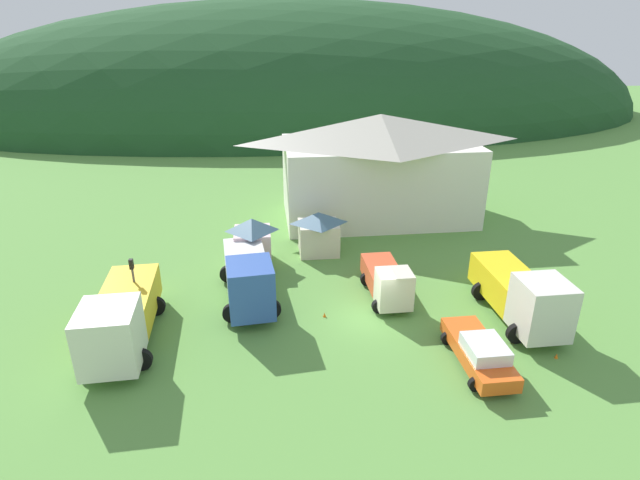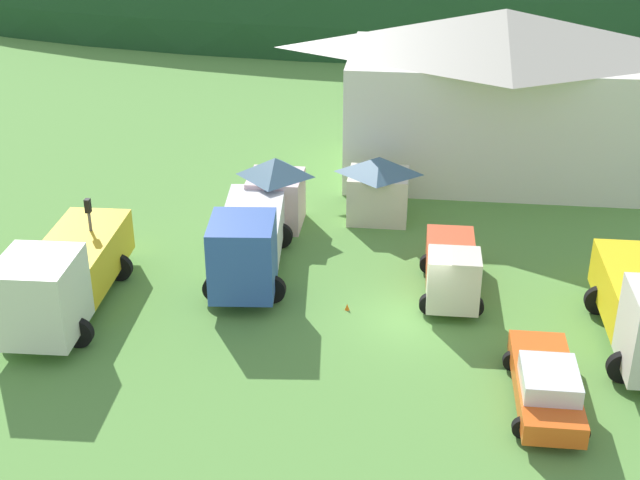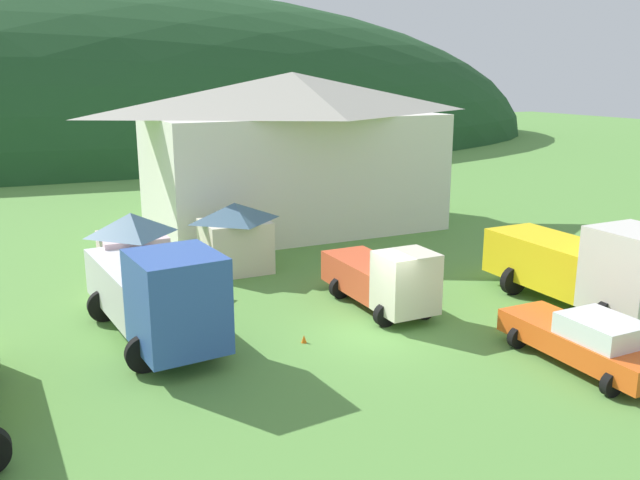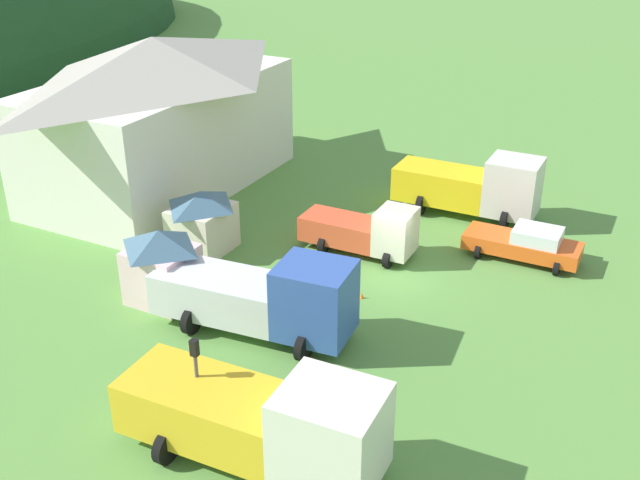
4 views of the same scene
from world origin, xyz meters
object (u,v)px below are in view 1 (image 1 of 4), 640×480
(depot_building, at_px, (379,166))
(heavy_rig_striped, at_px, (120,317))
(box_truck_blue, at_px, (248,277))
(traffic_cone_near_pickup, at_px, (556,358))
(service_pickup_orange, at_px, (480,352))
(light_truck_cream, at_px, (387,281))
(flatbed_truck_yellow, at_px, (522,294))
(play_shed_cream, at_px, (319,232))
(traffic_light_west, at_px, (134,282))
(traffic_cone_mid_row, at_px, (324,317))
(play_shed_pink, at_px, (253,241))

(depot_building, xyz_separation_m, heavy_rig_striped, (-16.65, -16.84, -2.67))
(box_truck_blue, height_order, traffic_cone_near_pickup, box_truck_blue)
(service_pickup_orange, bearing_deg, light_truck_cream, -157.72)
(traffic_cone_near_pickup, bearing_deg, depot_building, 102.35)
(heavy_rig_striped, xyz_separation_m, light_truck_cream, (14.23, 3.15, -0.50))
(service_pickup_orange, bearing_deg, heavy_rig_striped, -102.28)
(flatbed_truck_yellow, bearing_deg, play_shed_cream, -136.83)
(box_truck_blue, relative_size, traffic_light_west, 2.25)
(light_truck_cream, bearing_deg, service_pickup_orange, 22.01)
(play_shed_cream, height_order, traffic_cone_mid_row, play_shed_cream)
(traffic_light_west, bearing_deg, heavy_rig_striped, -94.38)
(light_truck_cream, bearing_deg, play_shed_cream, -155.78)
(flatbed_truck_yellow, relative_size, traffic_light_west, 2.05)
(play_shed_cream, relative_size, light_truck_cream, 0.55)
(depot_building, bearing_deg, traffic_cone_near_pickup, -77.65)
(play_shed_pink, relative_size, flatbed_truck_yellow, 0.43)
(play_shed_pink, relative_size, traffic_cone_near_pickup, 6.33)
(play_shed_cream, relative_size, traffic_cone_mid_row, 5.80)
(flatbed_truck_yellow, distance_m, traffic_cone_mid_row, 10.70)
(service_pickup_orange, distance_m, traffic_cone_near_pickup, 4.15)
(light_truck_cream, distance_m, traffic_cone_mid_row, 4.35)
(depot_building, relative_size, heavy_rig_striped, 1.95)
(light_truck_cream, bearing_deg, traffic_cone_near_pickup, 45.56)
(flatbed_truck_yellow, relative_size, traffic_cone_near_pickup, 14.55)
(play_shed_pink, bearing_deg, traffic_light_west, -134.53)
(heavy_rig_striped, bearing_deg, service_pickup_orange, 75.85)
(traffic_cone_mid_row, bearing_deg, play_shed_cream, 85.66)
(heavy_rig_striped, distance_m, traffic_light_west, 2.66)
(play_shed_cream, xyz_separation_m, traffic_light_west, (-10.80, -7.57, 0.70))
(play_shed_cream, relative_size, play_shed_pink, 0.94)
(heavy_rig_striped, bearing_deg, traffic_cone_near_pickup, 78.56)
(play_shed_cream, xyz_separation_m, flatbed_truck_yellow, (9.78, -10.27, 0.14))
(heavy_rig_striped, distance_m, traffic_cone_mid_row, 10.60)
(play_shed_pink, xyz_separation_m, traffic_light_west, (-6.24, -6.34, 0.59))
(box_truck_blue, xyz_separation_m, light_truck_cream, (8.03, -0.56, -0.48))
(heavy_rig_striped, height_order, traffic_cone_mid_row, heavy_rig_striped)
(service_pickup_orange, bearing_deg, traffic_light_west, -110.53)
(play_shed_cream, bearing_deg, play_shed_pink, -164.90)
(depot_building, xyz_separation_m, traffic_light_west, (-16.45, -14.25, -2.11))
(flatbed_truck_yellow, height_order, traffic_light_west, traffic_light_west)
(play_shed_pink, bearing_deg, service_pickup_orange, -49.88)
(heavy_rig_striped, distance_m, box_truck_blue, 7.22)
(light_truck_cream, relative_size, service_pickup_orange, 1.03)
(depot_building, xyz_separation_m, play_shed_pink, (-10.21, -7.91, -2.70))
(light_truck_cream, bearing_deg, heavy_rig_striped, -78.00)
(depot_building, distance_m, light_truck_cream, 14.27)
(play_shed_pink, distance_m, light_truck_cream, 9.71)
(flatbed_truck_yellow, distance_m, service_pickup_orange, 5.22)
(heavy_rig_striped, relative_size, service_pickup_orange, 1.58)
(box_truck_blue, relative_size, flatbed_truck_yellow, 1.10)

